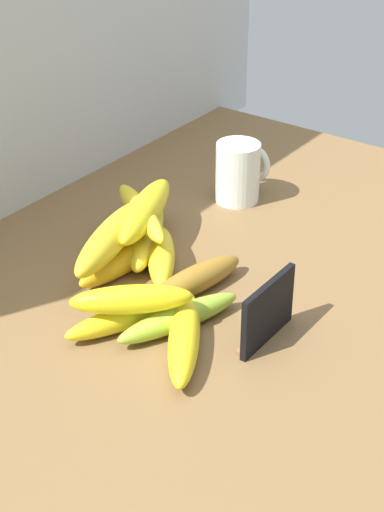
{
  "coord_description": "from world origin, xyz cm",
  "views": [
    {
      "loc": [
        -79.91,
        -52.85,
        64.41
      ],
      "look_at": [
        -4.4,
        2.13,
        8.0
      ],
      "focal_mm": 57.1,
      "sensor_mm": 36.0,
      "label": 1
    }
  ],
  "objects_px": {
    "banana_7": "(144,211)",
    "banana_8": "(139,214)",
    "banana_3": "(130,316)",
    "banana_10": "(111,238)",
    "banana_1": "(196,279)",
    "banana_2": "(147,234)",
    "banana_0": "(179,318)",
    "banana_9": "(131,299)",
    "chalkboard_sign": "(267,313)",
    "banana_5": "(161,256)",
    "banana_6": "(124,260)",
    "coffee_mug": "(239,172)",
    "banana_4": "(184,337)"
  },
  "relations": [
    {
      "from": "banana_0",
      "to": "banana_1",
      "type": "xyz_separation_m",
      "value": [
        0.08,
        0.03,
        0.0
      ]
    },
    {
      "from": "banana_3",
      "to": "banana_2",
      "type": "bearing_deg",
      "value": 32.53
    },
    {
      "from": "banana_8",
      "to": "banana_0",
      "type": "bearing_deg",
      "value": -127.05
    },
    {
      "from": "banana_7",
      "to": "banana_9",
      "type": "relative_size",
      "value": 1.28
    },
    {
      "from": "banana_2",
      "to": "banana_6",
      "type": "relative_size",
      "value": 1.2
    },
    {
      "from": "banana_7",
      "to": "banana_4",
      "type": "bearing_deg",
      "value": -130.12
    },
    {
      "from": "chalkboard_sign",
      "to": "banana_10",
      "type": "xyz_separation_m",
      "value": [
        0.0,
        0.26,
        0.02
      ]
    },
    {
      "from": "chalkboard_sign",
      "to": "banana_4",
      "type": "distance_m",
      "value": 0.11
    },
    {
      "from": "banana_6",
      "to": "banana_8",
      "type": "xyz_separation_m",
      "value": [
        0.06,
        0.02,
        0.04
      ]
    },
    {
      "from": "chalkboard_sign",
      "to": "banana_9",
      "type": "bearing_deg",
      "value": 122.07
    },
    {
      "from": "banana_5",
      "to": "banana_7",
      "type": "distance_m",
      "value": 0.07
    },
    {
      "from": "banana_2",
      "to": "banana_10",
      "type": "xyz_separation_m",
      "value": [
        -0.09,
        -0.01,
        0.04
      ]
    },
    {
      "from": "banana_2",
      "to": "banana_5",
      "type": "relative_size",
      "value": 1.31
    },
    {
      "from": "chalkboard_sign",
      "to": "coffee_mug",
      "type": "xyz_separation_m",
      "value": [
        0.3,
        0.24,
        0.01
      ]
    },
    {
      "from": "chalkboard_sign",
      "to": "banana_6",
      "type": "distance_m",
      "value": 0.25
    },
    {
      "from": "banana_1",
      "to": "banana_9",
      "type": "xyz_separation_m",
      "value": [
        -0.12,
        0.01,
        0.03
      ]
    },
    {
      "from": "banana_3",
      "to": "banana_10",
      "type": "relative_size",
      "value": 0.85
    },
    {
      "from": "banana_4",
      "to": "banana_5",
      "type": "xyz_separation_m",
      "value": [
        0.13,
        0.14,
        0.0
      ]
    },
    {
      "from": "coffee_mug",
      "to": "banana_2",
      "type": "relative_size",
      "value": 0.49
    },
    {
      "from": "banana_3",
      "to": "banana_10",
      "type": "xyz_separation_m",
      "value": [
        0.08,
        0.1,
        0.04
      ]
    },
    {
      "from": "banana_3",
      "to": "banana_4",
      "type": "relative_size",
      "value": 0.94
    },
    {
      "from": "banana_1",
      "to": "coffee_mug",
      "type": "bearing_deg",
      "value": 21.59
    },
    {
      "from": "banana_9",
      "to": "banana_7",
      "type": "bearing_deg",
      "value": 34.42
    },
    {
      "from": "coffee_mug",
      "to": "banana_1",
      "type": "xyz_separation_m",
      "value": [
        -0.26,
        -0.1,
        -0.03
      ]
    },
    {
      "from": "banana_5",
      "to": "banana_4",
      "type": "bearing_deg",
      "value": -133.79
    },
    {
      "from": "chalkboard_sign",
      "to": "banana_1",
      "type": "relative_size",
      "value": 0.69
    },
    {
      "from": "banana_2",
      "to": "banana_5",
      "type": "height_order",
      "value": "banana_2"
    },
    {
      "from": "banana_2",
      "to": "banana_7",
      "type": "distance_m",
      "value": 0.04
    },
    {
      "from": "banana_7",
      "to": "banana_8",
      "type": "bearing_deg",
      "value": 108.86
    },
    {
      "from": "banana_9",
      "to": "chalkboard_sign",
      "type": "bearing_deg",
      "value": -57.93
    },
    {
      "from": "banana_0",
      "to": "banana_9",
      "type": "height_order",
      "value": "banana_9"
    },
    {
      "from": "banana_6",
      "to": "banana_9",
      "type": "bearing_deg",
      "value": -136.09
    },
    {
      "from": "chalkboard_sign",
      "to": "banana_10",
      "type": "bearing_deg",
      "value": 89.17
    },
    {
      "from": "banana_3",
      "to": "banana_9",
      "type": "bearing_deg",
      "value": -127.25
    },
    {
      "from": "banana_1",
      "to": "banana_7",
      "type": "relative_size",
      "value": 0.81
    },
    {
      "from": "banana_7",
      "to": "banana_3",
      "type": "bearing_deg",
      "value": -147.02
    },
    {
      "from": "banana_1",
      "to": "banana_2",
      "type": "height_order",
      "value": "banana_2"
    },
    {
      "from": "banana_3",
      "to": "banana_9",
      "type": "distance_m",
      "value": 0.04
    },
    {
      "from": "banana_10",
      "to": "coffee_mug",
      "type": "bearing_deg",
      "value": -3.33
    },
    {
      "from": "banana_8",
      "to": "chalkboard_sign",
      "type": "bearing_deg",
      "value": -106.62
    },
    {
      "from": "banana_5",
      "to": "banana_9",
      "type": "distance_m",
      "value": 0.16
    },
    {
      "from": "banana_4",
      "to": "banana_10",
      "type": "bearing_deg",
      "value": 66.4
    },
    {
      "from": "coffee_mug",
      "to": "banana_1",
      "type": "relative_size",
      "value": 0.62
    },
    {
      "from": "banana_0",
      "to": "banana_3",
      "type": "bearing_deg",
      "value": 122.39
    },
    {
      "from": "banana_5",
      "to": "banana_7",
      "type": "xyz_separation_m",
      "value": [
        0.03,
        0.05,
        0.04
      ]
    },
    {
      "from": "banana_4",
      "to": "banana_8",
      "type": "xyz_separation_m",
      "value": [
        0.16,
        0.2,
        0.04
      ]
    },
    {
      "from": "banana_2",
      "to": "banana_4",
      "type": "bearing_deg",
      "value": -131.02
    },
    {
      "from": "chalkboard_sign",
      "to": "banana_3",
      "type": "height_order",
      "value": "chalkboard_sign"
    },
    {
      "from": "banana_2",
      "to": "banana_10",
      "type": "height_order",
      "value": "banana_10"
    },
    {
      "from": "banana_8",
      "to": "banana_7",
      "type": "bearing_deg",
      "value": -71.14
    }
  ]
}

